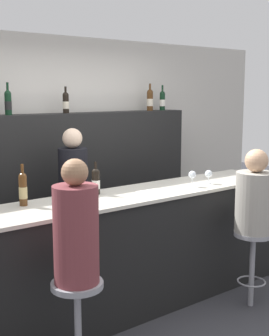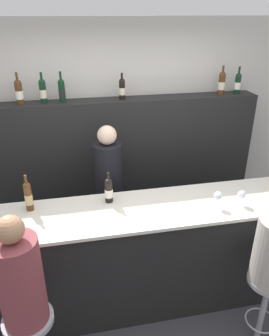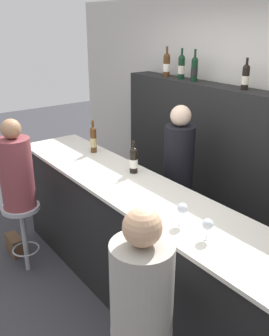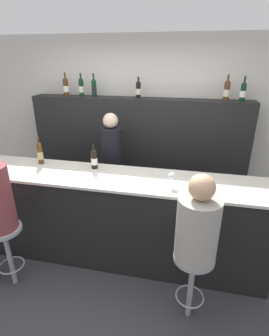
{
  "view_description": "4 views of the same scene",
  "coord_description": "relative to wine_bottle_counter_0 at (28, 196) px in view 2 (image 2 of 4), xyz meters",
  "views": [
    {
      "loc": [
        -2.52,
        -2.94,
        1.99
      ],
      "look_at": [
        -0.01,
        0.31,
        1.32
      ],
      "focal_mm": 50.0,
      "sensor_mm": 36.0,
      "label": 1
    },
    {
      "loc": [
        -0.59,
        -2.06,
        2.65
      ],
      "look_at": [
        -0.1,
        0.36,
        1.46
      ],
      "focal_mm": 35.0,
      "sensor_mm": 36.0,
      "label": 2
    },
    {
      "loc": [
        2.18,
        -1.36,
        2.36
      ],
      "look_at": [
        -0.07,
        0.31,
        1.24
      ],
      "focal_mm": 40.0,
      "sensor_mm": 36.0,
      "label": 3
    },
    {
      "loc": [
        0.75,
        -2.18,
        2.29
      ],
      "look_at": [
        0.23,
        0.23,
        1.24
      ],
      "focal_mm": 28.0,
      "sensor_mm": 36.0,
      "label": 4
    }
  ],
  "objects": [
    {
      "name": "ground_plane",
      "position": [
        1.0,
        -0.48,
        -1.23
      ],
      "size": [
        16.0,
        16.0,
        0.0
      ],
      "primitive_type": "plane",
      "color": "#333338"
    },
    {
      "name": "wall_back",
      "position": [
        1.0,
        1.27,
        0.07
      ],
      "size": [
        6.4,
        0.05,
        2.6
      ],
      "color": "beige",
      "rests_on": "ground_plane"
    },
    {
      "name": "bar_counter",
      "position": [
        1.0,
        -0.17,
        -0.68
      ],
      "size": [
        3.37,
        0.65,
        1.09
      ],
      "color": "black",
      "rests_on": "ground_plane"
    },
    {
      "name": "back_bar_cabinet",
      "position": [
        1.0,
        1.04,
        -0.35
      ],
      "size": [
        3.17,
        0.28,
        1.76
      ],
      "color": "black",
      "rests_on": "ground_plane"
    },
    {
      "name": "wine_bottle_counter_0",
      "position": [
        0.0,
        0.0,
        0.0
      ],
      "size": [
        0.07,
        0.07,
        0.34
      ],
      "color": "#4C2D14",
      "rests_on": "bar_counter"
    },
    {
      "name": "wine_bottle_counter_1",
      "position": [
        0.69,
        -0.0,
        -0.02
      ],
      "size": [
        0.07,
        0.07,
        0.29
      ],
      "color": "black",
      "rests_on": "bar_counter"
    },
    {
      "name": "wine_bottle_backbar_0",
      "position": [
        -0.09,
        1.04,
        0.66
      ],
      "size": [
        0.08,
        0.08,
        0.33
      ],
      "color": "#4C2D14",
      "rests_on": "back_bar_cabinet"
    },
    {
      "name": "wine_bottle_backbar_1",
      "position": [
        0.15,
        1.04,
        0.66
      ],
      "size": [
        0.07,
        0.07,
        0.32
      ],
      "color": "black",
      "rests_on": "back_bar_cabinet"
    },
    {
      "name": "wine_bottle_backbar_2",
      "position": [
        0.34,
        1.04,
        0.66
      ],
      "size": [
        0.07,
        0.07,
        0.32
      ],
      "color": "black",
      "rests_on": "back_bar_cabinet"
    },
    {
      "name": "wine_bottle_backbar_3",
      "position": [
        1.0,
        1.04,
        0.65
      ],
      "size": [
        0.07,
        0.07,
        0.29
      ],
      "color": "black",
      "rests_on": "back_bar_cabinet"
    },
    {
      "name": "wine_bottle_backbar_4",
      "position": [
        2.17,
        1.04,
        0.66
      ],
      "size": [
        0.08,
        0.08,
        0.33
      ],
      "color": "#4C2D14",
      "rests_on": "back_bar_cabinet"
    },
    {
      "name": "wine_bottle_backbar_5",
      "position": [
        2.37,
        1.04,
        0.65
      ],
      "size": [
        0.07,
        0.07,
        0.31
      ],
      "color": "black",
      "rests_on": "back_bar_cabinet"
    },
    {
      "name": "wine_glass_0",
      "position": [
        1.61,
        -0.28,
        -0.03
      ],
      "size": [
        0.07,
        0.07,
        0.15
      ],
      "color": "silver",
      "rests_on": "bar_counter"
    },
    {
      "name": "wine_glass_1",
      "position": [
        1.83,
        -0.28,
        -0.04
      ],
      "size": [
        0.07,
        0.07,
        0.14
      ],
      "color": "silver",
      "rests_on": "bar_counter"
    },
    {
      "name": "tasting_menu",
      "position": [
        1.13,
        -0.3,
        -0.14
      ],
      "size": [
        0.21,
        0.3,
        0.0
      ],
      "color": "white",
      "rests_on": "bar_counter"
    },
    {
      "name": "bar_stool_left",
      "position": [
        -0.0,
        -0.82,
        -0.67
      ],
      "size": [
        0.36,
        0.36,
        0.72
      ],
      "color": "gray",
      "rests_on": "ground_plane"
    },
    {
      "name": "guest_seated_left",
      "position": [
        -0.0,
        -0.82,
        -0.14
      ],
      "size": [
        0.3,
        0.3,
        0.84
      ],
      "color": "brown",
      "rests_on": "bar_stool_left"
    },
    {
      "name": "bar_stool_right",
      "position": [
        1.87,
        -0.82,
        -0.67
      ],
      "size": [
        0.36,
        0.36,
        0.72
      ],
      "color": "gray",
      "rests_on": "ground_plane"
    },
    {
      "name": "bartender",
      "position": [
        0.75,
        0.49,
        -0.46
      ],
      "size": [
        0.29,
        0.29,
        1.64
      ],
      "color": "black",
      "rests_on": "ground_plane"
    }
  ]
}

